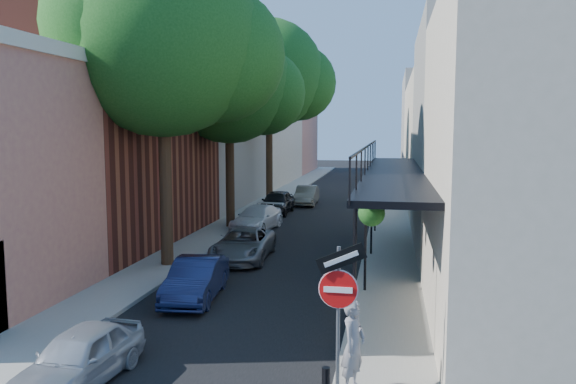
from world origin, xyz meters
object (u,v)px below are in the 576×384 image
at_px(parked_car_c, 243,244).
at_px(pedestrian, 353,345).
at_px(sign_post, 339,296).
at_px(oak_mid, 238,85).
at_px(oak_near, 177,43).
at_px(parked_car_b, 196,279).
at_px(parked_car_d, 257,218).
at_px(parked_car_e, 277,202).
at_px(oak_far, 277,77).
at_px(parked_car_f, 307,195).
at_px(parked_car_a, 79,357).

relative_size(parked_car_c, pedestrian, 2.44).
height_order(sign_post, oak_mid, oak_mid).
bearing_deg(oak_near, parked_car_c, 35.30).
bearing_deg(parked_car_b, parked_car_d, 89.15).
distance_m(oak_near, parked_car_e, 14.80).
relative_size(oak_far, parked_car_b, 3.30).
distance_m(parked_car_b, pedestrian, 7.12).
xyz_separation_m(parked_car_c, parked_car_f, (0.03, 15.74, 0.03)).
relative_size(parked_car_c, parked_car_e, 1.05).
distance_m(oak_far, pedestrian, 27.70).
xyz_separation_m(parked_car_b, parked_car_d, (-0.89, 11.17, -0.00)).
distance_m(parked_car_a, parked_car_e, 22.26).
distance_m(oak_near, pedestrian, 13.10).
distance_m(oak_near, oak_mid, 8.01).
bearing_deg(pedestrian, parked_car_e, 35.01).
height_order(oak_mid, parked_car_a, oak_mid).
relative_size(parked_car_c, parked_car_d, 1.03).
xyz_separation_m(parked_car_a, parked_car_e, (-0.69, 22.24, 0.13)).
distance_m(sign_post, oak_mid, 19.14).
bearing_deg(parked_car_f, sign_post, -81.81).
bearing_deg(oak_mid, oak_near, -89.63).
height_order(parked_car_b, parked_car_f, parked_car_f).
bearing_deg(parked_car_f, parked_car_d, -97.43).
xyz_separation_m(oak_far, parked_car_f, (1.95, 0.10, -7.64)).
height_order(sign_post, parked_car_f, sign_post).
height_order(oak_far, parked_car_c, oak_far).
bearing_deg(pedestrian, parked_car_c, 45.13).
distance_m(parked_car_a, parked_car_b, 5.65).
xyz_separation_m(oak_far, parked_car_b, (1.86, -20.70, -7.66)).
bearing_deg(parked_car_e, parked_car_d, -88.52).
height_order(oak_near, parked_car_d, oak_near).
bearing_deg(parked_car_e, oak_near, -93.63).
height_order(parked_car_e, pedestrian, pedestrian).
relative_size(oak_mid, parked_car_b, 2.83).
bearing_deg(parked_car_d, sign_post, -64.21).
bearing_deg(parked_car_e, parked_car_f, 75.44).
bearing_deg(oak_near, parked_car_d, 82.49).
xyz_separation_m(parked_car_b, parked_car_e, (-1.01, 16.60, 0.09)).
bearing_deg(oak_mid, parked_car_f, 77.55).
height_order(parked_car_d, parked_car_f, parked_car_f).
relative_size(oak_far, parked_car_e, 2.98).
relative_size(parked_car_e, parked_car_f, 1.07).
bearing_deg(parked_car_a, parked_car_d, 95.78).
relative_size(sign_post, parked_car_a, 0.92).
bearing_deg(parked_car_a, parked_car_e, 95.62).
bearing_deg(parked_car_b, parked_car_e, 88.08).
relative_size(oak_near, parked_car_a, 3.51).
bearing_deg(oak_far, parked_car_a, -86.66).
height_order(parked_car_a, parked_car_b, parked_car_b).
distance_m(parked_car_e, parked_car_f, 4.34).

